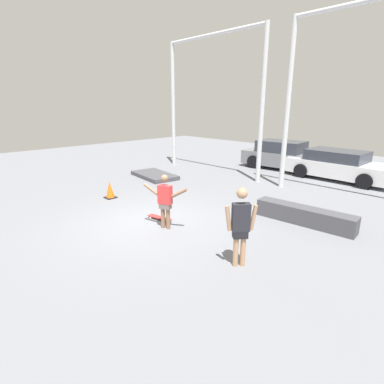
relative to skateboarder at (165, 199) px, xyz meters
The scene contains 11 objects.
ground_plane 1.07m from the skateboarder, behind, with size 36.00×36.00×0.00m, color slate.
skateboarder is the anchor object (origin of this frame).
skateboard 1.05m from the skateboarder, 156.78° to the left, with size 0.84×0.37×0.08m.
grind_box 4.07m from the skateboarder, 50.44° to the left, with size 2.84×0.50×0.50m, color #47474C.
manual_pad 6.28m from the skateboarder, 145.62° to the left, with size 2.43×1.31×0.18m, color #47474C.
canopy_support_left 8.17m from the skateboarder, 122.84° to the left, with size 5.96×0.20×6.52m.
canopy_support_right 7.62m from the skateboarder, 65.92° to the left, with size 5.96×0.20×6.52m.
parked_car_grey 9.86m from the skateboarder, 101.14° to the left, with size 4.37×2.16×1.50m.
parked_car_white 9.46m from the skateboarder, 83.26° to the left, with size 4.56×2.07×1.35m.
bystander 2.70m from the skateboarder, ahead, with size 0.50×0.59×1.75m.
traffic_cone 3.70m from the skateboarder, behind, with size 0.39×0.39×0.63m.
Camera 1 is at (6.77, -4.90, 3.37)m, focal length 28.00 mm.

